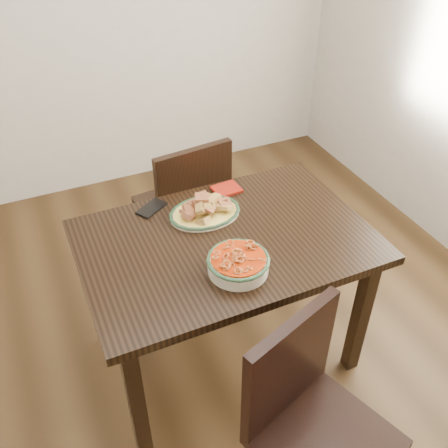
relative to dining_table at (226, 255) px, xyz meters
name	(u,v)px	position (x,y,z in m)	size (l,w,h in m)	color
floor	(197,346)	(-0.12, 0.09, -0.65)	(3.50, 3.50, 0.00)	#322110
dining_table	(226,255)	(0.00, 0.00, 0.00)	(1.22, 0.81, 0.75)	black
chair_far	(186,204)	(0.05, 0.63, -0.15)	(0.47, 0.47, 0.89)	black
chair_near	(309,415)	(-0.01, -0.72, -0.15)	(0.53, 0.53, 0.89)	black
fish_plate	(205,207)	(-0.02, 0.19, 0.14)	(0.32, 0.25, 0.11)	beige
noodle_bowl	(238,262)	(-0.04, -0.20, 0.14)	(0.25, 0.25, 0.08)	beige
smartphone	(152,208)	(-0.22, 0.33, 0.10)	(0.14, 0.07, 0.01)	black
napkin	(227,189)	(0.15, 0.33, 0.10)	(0.13, 0.11, 0.01)	#9B180B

